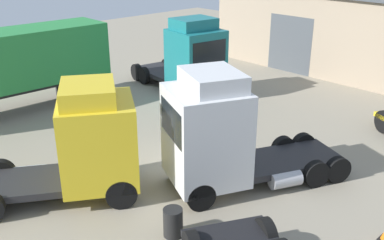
% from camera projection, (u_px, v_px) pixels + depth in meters
% --- Properties ---
extents(ground_plane, '(60.00, 60.00, 0.00)m').
position_uv_depth(ground_plane, '(178.00, 166.00, 17.20)').
color(ground_plane, gray).
extents(tractor_unit_white, '(4.80, 6.78, 4.24)m').
position_uv_depth(tractor_unit_white, '(218.00, 135.00, 15.01)').
color(tractor_unit_white, silver).
rests_on(tractor_unit_white, ground_plane).
extents(container_trailer_green, '(2.72, 9.79, 4.05)m').
position_uv_depth(container_trailer_green, '(8.00, 62.00, 21.63)').
color(container_trailer_green, '#28843D').
rests_on(container_trailer_green, ground_plane).
extents(tractor_unit_teal, '(6.65, 3.37, 4.28)m').
position_uv_depth(tractor_unit_teal, '(191.00, 59.00, 24.33)').
color(tractor_unit_teal, '#197075').
rests_on(tractor_unit_teal, ground_plane).
extents(tractor_unit_yellow, '(5.30, 6.46, 3.91)m').
position_uv_depth(tractor_unit_yellow, '(84.00, 144.00, 14.71)').
color(tractor_unit_yellow, yellow).
rests_on(tractor_unit_yellow, ground_plane).
extents(oil_drum, '(0.58, 0.58, 0.88)m').
position_uv_depth(oil_drum, '(173.00, 222.00, 13.07)').
color(oil_drum, black).
rests_on(oil_drum, ground_plane).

